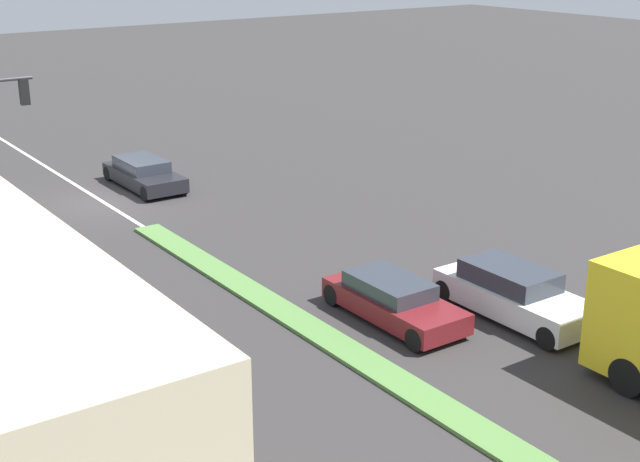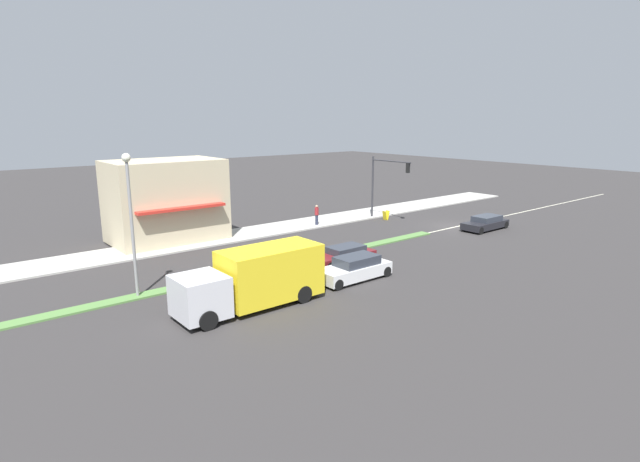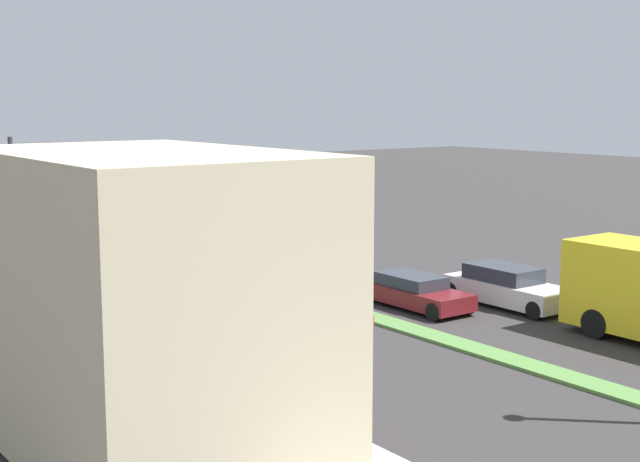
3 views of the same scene
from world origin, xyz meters
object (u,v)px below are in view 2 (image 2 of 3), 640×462
traffic_signal_main (384,177)px  sedan_maroon (344,255)px  street_lamp (130,207)px  warning_aframe_sign (386,215)px  delivery_truck (255,278)px  pedestrian (317,214)px  sedan_dark (485,223)px  van_white (354,269)px

traffic_signal_main → sedan_maroon: size_ratio=1.29×
street_lamp → warning_aframe_sign: street_lamp is taller
traffic_signal_main → street_lamp: size_ratio=0.76×
sedan_maroon → delivery_truck: bearing=108.5°
traffic_signal_main → warning_aframe_sign: traffic_signal_main is taller
traffic_signal_main → pedestrian: size_ratio=3.26×
delivery_truck → sedan_dark: (2.80, -24.30, -0.90)m
street_lamp → sedan_maroon: (-2.20, -12.47, -4.22)m
delivery_truck → warning_aframe_sign: bearing=-62.3°
warning_aframe_sign → delivery_truck: delivery_truck is taller
van_white → sedan_dark: bearing=-81.0°
traffic_signal_main → warning_aframe_sign: size_ratio=6.69×
warning_aframe_sign → sedan_maroon: sedan_maroon is taller
traffic_signal_main → van_white: (-11.12, 13.99, -3.24)m
pedestrian → van_white: bearing=149.6°
warning_aframe_sign → delivery_truck: 23.54m
street_lamp → sedan_maroon: size_ratio=1.70×
sedan_maroon → sedan_dark: bearing=-90.0°
street_lamp → sedan_dark: street_lamp is taller
delivery_truck → van_white: size_ratio=1.63×
delivery_truck → van_white: (0.00, -6.67, -0.80)m
warning_aframe_sign → sedan_maroon: (-8.12, 12.46, 0.13)m
sedan_dark → van_white: size_ratio=0.97×
pedestrian → sedan_maroon: size_ratio=0.40×
pedestrian → delivery_truck: (-12.84, 14.21, 0.44)m
warning_aframe_sign → van_white: (-10.92, 14.15, 0.24)m
warning_aframe_sign → sedan_dark: 8.84m
warning_aframe_sign → delivery_truck: size_ratio=0.11×
traffic_signal_main → sedan_maroon: bearing=124.1°
street_lamp → sedan_maroon: street_lamp is taller
traffic_signal_main → street_lamp: street_lamp is taller
sedan_dark → sedan_maroon: sedan_dark is taller
street_lamp → delivery_truck: (-5.00, -4.10, -3.31)m
pedestrian → sedan_maroon: bearing=149.8°
sedan_maroon → van_white: bearing=148.8°
sedan_dark → sedan_maroon: 15.93m
traffic_signal_main → street_lamp: 25.53m
street_lamp → van_white: (-5.00, -10.78, -4.11)m
sedan_dark → warning_aframe_sign: bearing=23.2°
van_white → traffic_signal_main: bearing=-51.5°
van_white → sedan_maroon: bearing=-31.2°
traffic_signal_main → pedestrian: traffic_signal_main is taller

